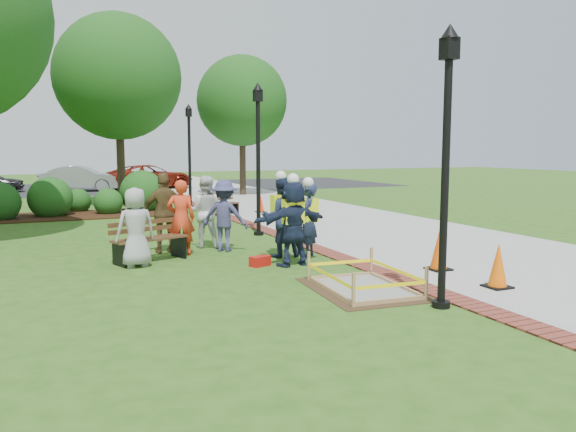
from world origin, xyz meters
name	(u,v)px	position (x,y,z in m)	size (l,w,h in m)	color
ground	(289,275)	(0.00, 0.00, 0.00)	(100.00, 100.00, 0.00)	#285116
sidewalk	(303,211)	(5.00, 10.00, 0.01)	(6.00, 60.00, 0.02)	#9E9E99
brick_edging	(224,215)	(1.75, 10.00, 0.01)	(0.50, 60.00, 0.03)	maroon
mulch_bed	(84,215)	(-3.00, 12.00, 0.02)	(7.00, 3.00, 0.05)	#381E0F
parking_lot	(118,188)	(0.00, 27.00, 0.00)	(36.00, 12.00, 0.01)	black
wet_concrete_pad	(363,276)	(0.72, -1.57, 0.23)	(1.87, 2.42, 0.55)	#47331E
bench_near	(150,249)	(-2.25, 2.41, 0.28)	(1.73, 1.06, 0.89)	brown
bench_far	(221,209)	(1.67, 10.04, 0.24)	(1.47, 0.90, 0.76)	brown
cone_front	(498,267)	(2.92, -2.45, 0.39)	(0.41, 0.41, 0.82)	black
cone_back	(439,251)	(2.91, -0.86, 0.40)	(0.42, 0.42, 0.84)	black
cone_far	(261,204)	(3.32, 10.29, 0.34)	(0.36, 0.36, 0.72)	black
toolbox	(260,261)	(-0.23, 1.00, 0.11)	(0.42, 0.23, 0.21)	red
lamp_near	(446,146)	(1.25, -3.00, 2.48)	(0.28, 0.28, 4.26)	black
lamp_mid	(258,147)	(1.25, 5.00, 2.48)	(0.28, 0.28, 4.26)	black
lamp_far	(189,148)	(1.25, 13.00, 2.48)	(0.28, 0.28, 4.26)	black
tree_back	(118,77)	(-1.20, 15.25, 5.45)	(5.29, 5.29, 8.11)	#3D2D1E
tree_right	(242,101)	(5.43, 18.47, 4.92)	(4.72, 4.72, 7.29)	#3D2D1E
shrub_a	(0,220)	(-5.73, 11.75, 0.00)	(1.42, 1.42, 1.42)	#174C15
shrub_b	(51,217)	(-4.10, 12.13, 0.00)	(1.56, 1.56, 1.56)	#174C15
shrub_c	(109,214)	(-2.11, 12.05, 0.00)	(1.06, 1.06, 1.06)	#174C15
shrub_d	(143,211)	(-0.73, 12.77, 0.00)	(1.74, 1.74, 1.74)	#174C15
shrub_e	(79,212)	(-3.10, 13.34, 0.00)	(0.98, 0.98, 0.98)	#174C15
casual_person_a	(136,227)	(-2.60, 1.98, 0.83)	(0.58, 0.43, 1.65)	#9E9E9E
casual_person_b	(181,218)	(-1.45, 2.87, 0.87)	(0.63, 0.48, 1.74)	red
casual_person_c	(205,212)	(-0.65, 3.68, 0.89)	(0.67, 0.59, 1.78)	white
casual_person_d	(165,213)	(-1.72, 3.34, 0.94)	(0.60, 0.39, 1.88)	brown
casual_person_e	(224,216)	(-0.38, 2.99, 0.85)	(0.65, 0.59, 1.70)	#393963
hivis_worker_a	(293,220)	(0.43, 0.78, 0.96)	(0.61, 0.43, 1.94)	#161D3B
hivis_worker_b	(308,217)	(1.14, 1.53, 0.90)	(0.60, 0.63, 1.81)	#1B1B46
hivis_worker_c	(281,215)	(0.57, 1.77, 0.97)	(0.62, 0.44, 1.96)	#16233B
parked_car_b	(81,191)	(-2.29, 24.73, 0.00)	(4.93, 2.14, 1.61)	#9F9FA4
parked_car_c	(150,189)	(1.71, 25.12, 0.00)	(4.92, 2.14, 1.60)	maroon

